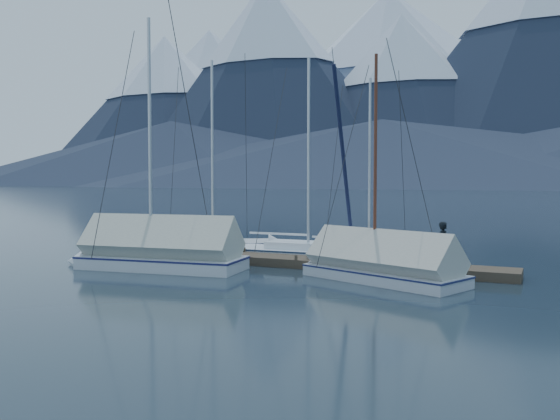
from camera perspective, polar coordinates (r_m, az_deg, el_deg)
The scene contains 10 objects.
ground at distance 22.03m, azimuth -2.20°, elevation -5.97°, with size 1000.00×1000.00×0.00m, color black.
mountain_range at distance 393.76m, azimuth 24.18°, elevation 10.80°, with size 877.00×584.00×150.50m.
dock at distance 23.79m, azimuth 0.00°, elevation -5.04°, with size 18.00×1.50×0.54m.
mooring_posts at distance 23.97m, azimuth -1.09°, elevation -4.39°, with size 15.12×1.52×0.35m.
sailboat_open_left at distance 28.53m, azimuth -5.42°, elevation -3.57°, with size 7.66×5.25×9.93m.
sailboat_open_mid at distance 25.13m, azimuth 3.81°, elevation -4.48°, with size 7.14×3.04×9.36m.
sailboat_open_right at distance 25.10m, azimuth 9.55°, elevation -4.57°, with size 6.46×2.71×8.36m.
sailboat_covered_near at distance 20.52m, azimuth 8.77°, elevation -5.48°, with size 6.77×4.22×8.45m.
sailboat_covered_far at distance 23.34m, azimuth -12.60°, elevation -4.27°, with size 7.66×3.35×10.43m.
person at distance 21.93m, azimuth 15.49°, elevation -3.14°, with size 0.58×0.38×1.58m, color black.
Camera 1 is at (9.89, -19.38, 3.43)m, focal length 38.00 mm.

